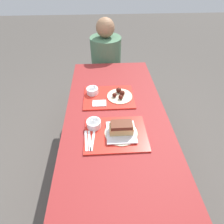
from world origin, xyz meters
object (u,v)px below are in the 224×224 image
Objects in this scene: tray_near at (116,134)px; bowl_coleslaw_near at (94,123)px; wings_plate_far at (120,95)px; person_seated_across at (106,54)px; tray_far at (109,97)px; bowl_coleslaw_far at (92,90)px; brisket_sandwich_plate at (121,130)px.

tray_near is 4.27× the size of bowl_coleslaw_near.
wings_plate_far is (0.21, 0.34, -0.01)m from bowl_coleslaw_near.
bowl_coleslaw_near is 1.20m from person_seated_across.
bowl_coleslaw_near is at bearing -109.60° from tray_far.
bowl_coleslaw_far reaches higher than tray_near.
brisket_sandwich_plate is 0.33× the size of person_seated_across.
wings_plate_far reaches higher than bowl_coleslaw_far.
bowl_coleslaw_far is 0.15× the size of person_seated_across.
brisket_sandwich_plate is at bearing -87.11° from person_seated_across.
tray_near is at bearing -85.95° from tray_far.
bowl_coleslaw_near reaches higher than tray_far.
brisket_sandwich_plate is 0.42m from wings_plate_far.
bowl_coleslaw_near is 1.00× the size of bowl_coleslaw_far.
wings_plate_far is at bearing 0.01° from tray_far.
brisket_sandwich_plate reaches higher than tray_near.
tray_near is 1.89× the size of brisket_sandwich_plate.
bowl_coleslaw_far is at bearing -100.28° from person_seated_across.
bowl_coleslaw_far reaches higher than tray_far.
bowl_coleslaw_far is (-0.02, 0.40, 0.00)m from bowl_coleslaw_near.
bowl_coleslaw_near is at bearing 157.98° from brisket_sandwich_plate.
tray_near is at bearing -70.18° from bowl_coleslaw_far.
wings_plate_far reaches higher than tray_far.
tray_near is 1.00× the size of tray_far.
bowl_coleslaw_far is at bearing 166.15° from wings_plate_far.
tray_near is at bearing -98.71° from wings_plate_far.
bowl_coleslaw_far is (-0.21, 0.47, -0.01)m from brisket_sandwich_plate.
tray_far is at bearing -22.25° from bowl_coleslaw_far.
brisket_sandwich_plate is (0.04, -0.00, 0.04)m from tray_near.
bowl_coleslaw_far is (-0.14, 0.06, 0.04)m from tray_far.
person_seated_across reaches higher than tray_near.
tray_near is at bearing -26.51° from bowl_coleslaw_near.
tray_near is at bearing 178.98° from brisket_sandwich_plate.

